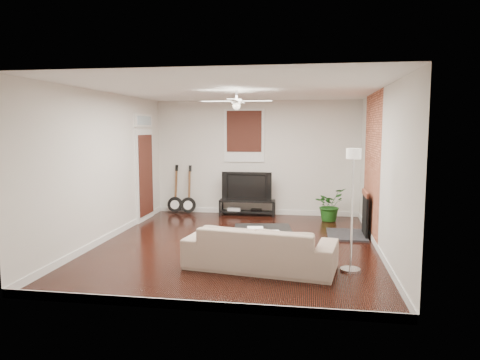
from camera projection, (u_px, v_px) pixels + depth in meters
The scene contains 14 objects.
room at pixel (237, 169), 7.97m from camera, with size 5.01×6.01×2.81m.
brick_accent at pixel (372, 166), 8.57m from camera, with size 0.02×2.20×2.80m, color brown.
fireplace at pixel (355, 213), 8.72m from camera, with size 0.80×1.10×0.92m, color black.
window_back at pixel (244, 135), 10.87m from camera, with size 1.00×0.06×1.30m, color black.
door_left at pixel (145, 166), 10.23m from camera, with size 0.08×1.00×2.50m, color white.
tv_stand at pixel (247, 208), 10.87m from camera, with size 1.35×0.36×0.38m, color black.
tv at pixel (247, 186), 10.83m from camera, with size 1.21×0.16×0.70m, color black.
coffee_table at pixel (263, 241), 7.58m from camera, with size 0.97×0.97×0.41m, color black.
sofa at pixel (260, 247), 6.72m from camera, with size 2.26×0.88×0.66m, color #BCA68D.
floor_lamp at pixel (352, 210), 6.54m from camera, with size 0.30×0.30×1.84m, color white, non-canonical shape.
potted_plant at pixel (329, 205), 10.18m from camera, with size 0.68×0.59×0.76m, color #1C5618.
guitar_left at pixel (175, 189), 11.07m from camera, with size 0.38×0.27×1.23m, color black, non-canonical shape.
guitar_right at pixel (188, 189), 10.99m from camera, with size 0.38×0.27×1.23m, color black, non-canonical shape.
ceiling_fan at pixel (236, 101), 7.83m from camera, with size 1.24×1.24×0.32m, color white, non-canonical shape.
Camera 1 is at (1.29, -7.84, 2.12)m, focal length 33.18 mm.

